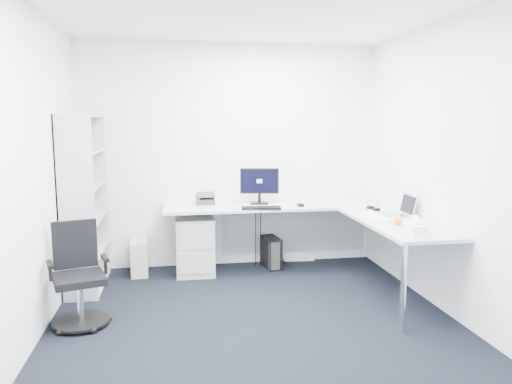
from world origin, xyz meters
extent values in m
plane|color=black|center=(0.00, 0.00, 0.00)|extent=(4.20, 4.20, 0.00)
plane|color=white|center=(0.00, 0.00, 2.70)|extent=(4.20, 4.20, 0.00)
cube|color=white|center=(0.00, 2.10, 1.35)|extent=(3.60, 0.02, 2.70)
cube|color=white|center=(0.00, -2.10, 1.35)|extent=(3.60, 0.02, 2.70)
cube|color=white|center=(-1.80, 0.00, 1.35)|extent=(0.02, 4.20, 2.70)
cube|color=white|center=(1.80, 0.00, 1.35)|extent=(0.02, 4.20, 2.70)
cube|color=#B3B5B5|center=(-0.46, 1.77, 0.33)|extent=(0.44, 0.54, 0.67)
cube|color=black|center=(0.47, 1.85, 0.19)|extent=(0.21, 0.40, 0.37)
cube|color=#B7B09C|center=(-1.10, 1.84, 0.20)|extent=(0.21, 0.43, 0.40)
cube|color=white|center=(0.88, 2.07, 0.02)|extent=(0.39, 0.10, 0.04)
cube|color=black|center=(0.28, 1.47, 0.81)|extent=(0.45, 0.19, 0.02)
cube|color=black|center=(0.75, 1.56, 0.81)|extent=(0.07, 0.11, 0.03)
cube|color=white|center=(1.35, 0.77, 0.80)|extent=(0.16, 0.48, 0.02)
sphere|color=orange|center=(1.41, 0.41, 0.83)|extent=(0.07, 0.07, 0.07)
cube|color=white|center=(1.40, 0.03, 0.84)|extent=(0.16, 0.27, 0.09)
camera|label=1|loc=(-0.67, -3.96, 1.78)|focal=35.00mm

